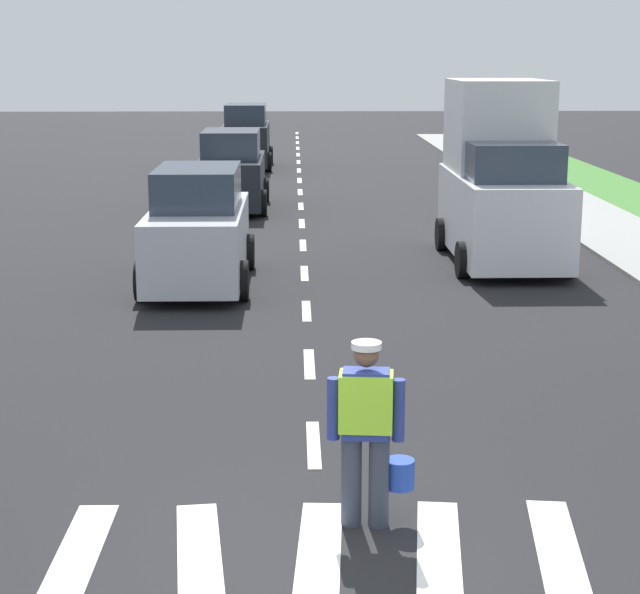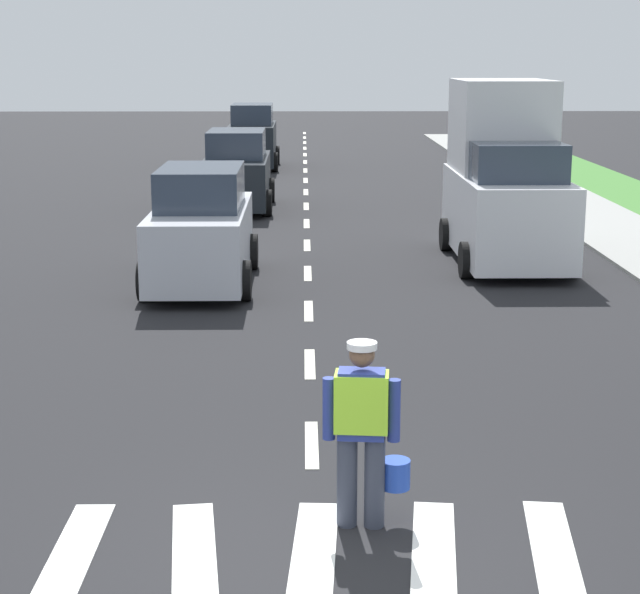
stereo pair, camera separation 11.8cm
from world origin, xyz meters
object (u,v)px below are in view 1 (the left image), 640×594
(delivery_truck, at_px, (501,180))
(car_oncoming_lead, at_px, (198,231))
(car_oncoming_third, at_px, (246,138))
(car_oncoming_second, at_px, (231,173))
(road_worker, at_px, (368,425))

(delivery_truck, relative_size, car_oncoming_lead, 1.07)
(car_oncoming_lead, bearing_deg, car_oncoming_third, 89.98)
(delivery_truck, bearing_deg, car_oncoming_lead, -160.75)
(delivery_truck, distance_m, car_oncoming_third, 18.73)
(car_oncoming_third, bearing_deg, car_oncoming_second, -89.68)
(road_worker, height_order, car_oncoming_second, car_oncoming_second)
(car_oncoming_second, bearing_deg, car_oncoming_lead, -90.39)
(car_oncoming_lead, distance_m, car_oncoming_third, 19.83)
(road_worker, height_order, car_oncoming_lead, car_oncoming_lead)
(road_worker, xyz_separation_m, car_oncoming_lead, (-2.34, 10.13, 0.04))
(car_oncoming_second, bearing_deg, delivery_truck, -52.29)
(delivery_truck, height_order, car_oncoming_third, delivery_truck)
(delivery_truck, xyz_separation_m, car_oncoming_second, (-5.72, 7.40, -0.65))
(delivery_truck, distance_m, car_oncoming_second, 9.37)
(car_oncoming_second, bearing_deg, road_worker, -83.37)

